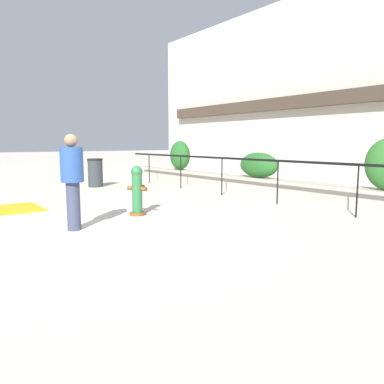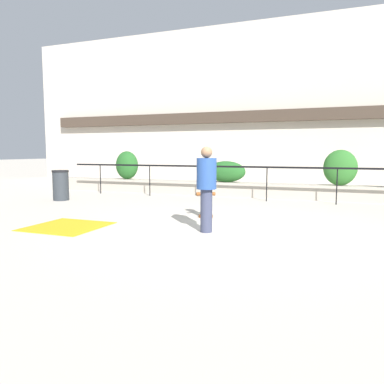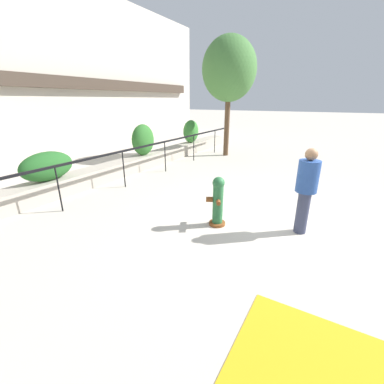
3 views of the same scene
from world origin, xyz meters
TOP-DOWN VIEW (x-y plane):
  - ground_plane at (0.00, 0.00)m, footprint 120.00×120.00m
  - planter_wall_low at (0.00, 6.00)m, footprint 18.00×0.70m
  - fence_railing_segment at (-0.00, 4.90)m, footprint 15.00×0.05m
  - hedge_bush_1 at (-1.69, 6.00)m, footprint 1.46×0.64m
  - hedge_bush_2 at (2.23, 6.00)m, footprint 1.08×0.64m
  - hedge_bush_3 at (5.91, 6.00)m, footprint 0.95×0.70m
  - fire_hydrant at (-0.89, 1.33)m, footprint 0.48×0.49m
  - street_tree at (6.11, 4.14)m, footprint 2.62×2.36m
  - pedestrian at (-0.33, -0.27)m, footprint 0.54×0.54m
  - tactile_warning_pad at (-3.34, -0.84)m, footprint 1.55×1.55m

SIDE VIEW (x-z plane):
  - ground_plane at x=0.00m, z-range 0.00..0.00m
  - tactile_warning_pad at x=-3.34m, z-range 0.00..0.01m
  - planter_wall_low at x=0.00m, z-range 0.00..0.50m
  - fire_hydrant at x=-0.89m, z-range 0.01..1.09m
  - hedge_bush_1 at x=-1.69m, z-range 0.50..1.28m
  - pedestrian at x=-0.33m, z-range 0.12..1.85m
  - fence_railing_segment at x=0.00m, z-range 0.44..1.59m
  - hedge_bush_3 at x=5.91m, z-range 0.50..1.61m
  - hedge_bush_2 at x=2.23m, z-range 0.50..1.69m
  - street_tree at x=6.11m, z-range 1.21..6.43m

